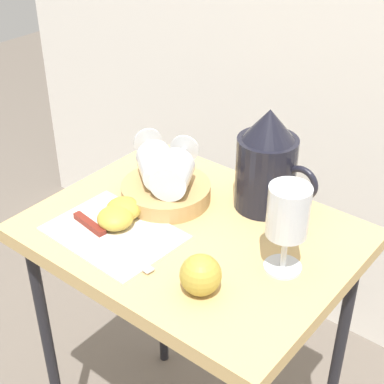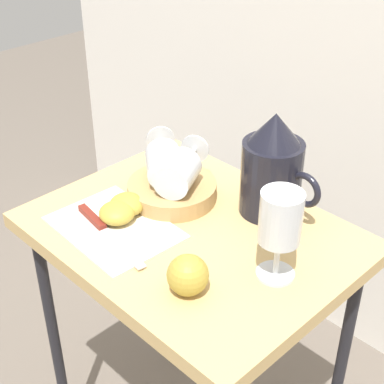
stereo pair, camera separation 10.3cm
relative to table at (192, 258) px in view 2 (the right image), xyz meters
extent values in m
cube|color=tan|center=(0.00, 0.00, 0.05)|extent=(0.58, 0.45, 0.03)
cylinder|color=black|center=(-0.25, -0.18, -0.28)|extent=(0.02, 0.02, 0.64)
cylinder|color=black|center=(-0.25, 0.18, -0.28)|extent=(0.02, 0.02, 0.64)
cylinder|color=black|center=(0.25, 0.18, -0.28)|extent=(0.02, 0.02, 0.64)
cube|color=silver|center=(-0.10, -0.10, 0.07)|extent=(0.24, 0.18, 0.00)
cylinder|color=tan|center=(-0.10, 0.04, 0.09)|extent=(0.18, 0.18, 0.03)
cylinder|color=black|center=(0.06, 0.15, 0.14)|extent=(0.11, 0.11, 0.14)
cylinder|color=orange|center=(0.06, 0.15, 0.11)|extent=(0.11, 0.11, 0.08)
cone|color=black|center=(0.06, 0.15, 0.24)|extent=(0.10, 0.10, 0.06)
torus|color=black|center=(0.13, 0.15, 0.15)|extent=(0.07, 0.01, 0.07)
cylinder|color=silver|center=(0.19, 0.01, 0.07)|extent=(0.06, 0.06, 0.00)
cylinder|color=silver|center=(0.19, 0.01, 0.11)|extent=(0.01, 0.01, 0.07)
cylinder|color=silver|center=(0.19, 0.01, 0.18)|extent=(0.07, 0.07, 0.09)
cylinder|color=orange|center=(0.19, 0.01, 0.17)|extent=(0.06, 0.06, 0.04)
cylinder|color=silver|center=(-0.08, 0.04, 0.14)|extent=(0.10, 0.10, 0.07)
cylinder|color=silver|center=(-0.11, 0.10, 0.14)|extent=(0.04, 0.06, 0.01)
cylinder|color=silver|center=(-0.12, 0.13, 0.14)|extent=(0.06, 0.03, 0.06)
cylinder|color=silver|center=(-0.12, 0.04, 0.14)|extent=(0.11, 0.11, 0.07)
cylinder|color=silver|center=(-0.18, 0.09, 0.14)|extent=(0.05, 0.04, 0.01)
cylinder|color=silver|center=(-0.20, 0.11, 0.14)|extent=(0.04, 0.05, 0.06)
ellipsoid|color=#B29938|center=(-0.12, -0.05, 0.09)|extent=(0.07, 0.07, 0.04)
ellipsoid|color=#B29938|center=(-0.11, -0.08, 0.09)|extent=(0.07, 0.07, 0.04)
sphere|color=#B29938|center=(0.12, -0.12, 0.10)|extent=(0.07, 0.07, 0.07)
cube|color=silver|center=(-0.04, -0.13, 0.07)|extent=(0.13, 0.03, 0.00)
cube|color=maroon|center=(-0.15, -0.12, 0.08)|extent=(0.09, 0.03, 0.01)
camera|label=1|loc=(0.54, -0.68, 0.70)|focal=54.82mm
camera|label=2|loc=(0.62, -0.61, 0.70)|focal=54.82mm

